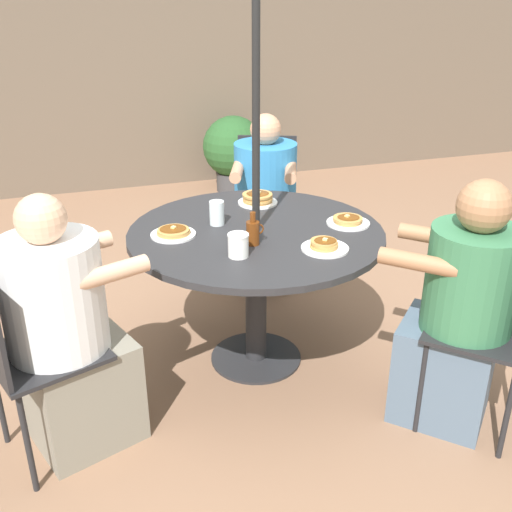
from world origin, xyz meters
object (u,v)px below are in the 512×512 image
(patio_chair_north, at_px, (501,324))
(pancake_plate_d, at_px, (348,221))
(diner_south, at_px, (67,339))
(diner_north, at_px, (458,318))
(patio_table, at_px, (256,250))
(pancake_plate_c, at_px, (173,233))
(potted_shrub, at_px, (233,150))
(drinking_glass_a, at_px, (217,213))
(diner_east, at_px, (265,209))
(patio_chair_south, at_px, (24,349))
(pancake_plate_b, at_px, (325,246))
(coffee_cup, at_px, (238,245))
(patio_chair_east, at_px, (266,195))
(pancake_plate_a, at_px, (258,199))
(syrup_bottle, at_px, (253,232))

(patio_chair_north, distance_m, pancake_plate_d, 0.86)
(diner_south, bearing_deg, diner_north, 56.97)
(patio_table, xyz_separation_m, patio_chair_north, (0.80, -0.82, -0.10))
(pancake_plate_c, bearing_deg, potted_shrub, 68.64)
(diner_north, bearing_deg, drinking_glass_a, 90.99)
(diner_east, bearing_deg, patio_chair_south, 63.82)
(patio_chair_north, xyz_separation_m, pancake_plate_b, (-0.59, 0.51, 0.22))
(patio_chair_south, xyz_separation_m, drinking_glass_a, (0.92, 0.53, 0.27))
(diner_north, bearing_deg, coffee_cup, 108.68)
(patio_chair_north, distance_m, diner_south, 1.78)
(patio_chair_north, bearing_deg, pancake_plate_c, 99.34)
(pancake_plate_c, distance_m, coffee_cup, 0.39)
(patio_table, relative_size, drinking_glass_a, 10.40)
(diner_north, bearing_deg, patio_table, 90.00)
(patio_table, distance_m, patio_chair_east, 1.15)
(diner_east, xyz_separation_m, coffee_cup, (-0.52, -1.17, 0.30))
(patio_chair_east, bearing_deg, potted_shrub, -77.38)
(patio_chair_north, height_order, pancake_plate_c, patio_chair_north)
(pancake_plate_b, height_order, coffee_cup, coffee_cup)
(diner_south, bearing_deg, patio_table, 90.00)
(patio_chair_north, height_order, pancake_plate_a, patio_chair_north)
(diner_north, xyz_separation_m, pancake_plate_a, (-0.56, 1.06, 0.25))
(patio_chair_south, xyz_separation_m, pancake_plate_b, (1.30, 0.09, 0.22))
(patio_chair_south, distance_m, diner_south, 0.17)
(patio_chair_east, relative_size, pancake_plate_d, 4.23)
(pancake_plate_d, distance_m, coffee_cup, 0.66)
(patio_chair_south, relative_size, drinking_glass_a, 7.59)
(pancake_plate_b, bearing_deg, potted_shrub, 81.53)
(pancake_plate_a, bearing_deg, diner_north, -62.35)
(patio_chair_east, height_order, diner_east, diner_east)
(coffee_cup, bearing_deg, pancake_plate_b, -6.98)
(patio_chair_north, height_order, pancake_plate_b, patio_chair_north)
(patio_table, relative_size, pancake_plate_a, 5.79)
(pancake_plate_a, xyz_separation_m, pancake_plate_b, (0.09, -0.68, -0.01))
(syrup_bottle, bearing_deg, patio_chair_east, 68.53)
(patio_chair_south, bearing_deg, drinking_glass_a, 99.73)
(patio_chair_east, relative_size, syrup_bottle, 5.82)
(coffee_cup, relative_size, potted_shrub, 0.15)
(pancake_plate_a, height_order, pancake_plate_d, pancake_plate_a)
(patio_chair_north, xyz_separation_m, syrup_bottle, (-0.87, 0.66, 0.27))
(pancake_plate_b, bearing_deg, patio_chair_north, -40.84)
(patio_chair_north, xyz_separation_m, diner_north, (-0.12, 0.12, -0.02))
(patio_chair_east, distance_m, coffee_cup, 1.48)
(patio_table, bearing_deg, potted_shrub, 76.29)
(coffee_cup, bearing_deg, patio_chair_east, 66.37)
(patio_table, bearing_deg, pancake_plate_c, 172.03)
(diner_south, bearing_deg, syrup_bottle, 81.63)
(diner_north, relative_size, pancake_plate_a, 5.30)
(patio_chair_east, relative_size, potted_shrub, 1.27)
(pancake_plate_c, height_order, pancake_plate_d, pancake_plate_d)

